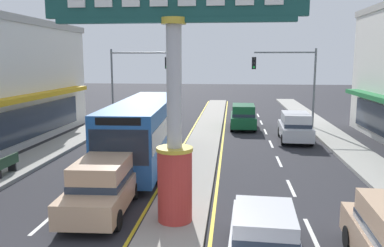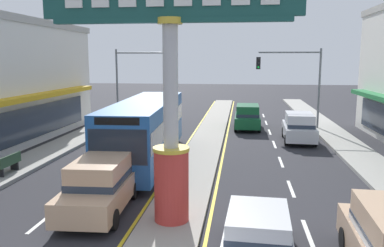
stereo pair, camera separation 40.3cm
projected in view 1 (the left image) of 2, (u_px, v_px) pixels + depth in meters
name	position (u px, v px, depth m)	size (l,w,h in m)	color
median_strip	(204.00, 142.00, 25.71)	(2.10, 52.00, 0.14)	gray
sidewalk_left	(62.00, 145.00, 24.62)	(2.25, 60.00, 0.18)	#9E9B93
sidewalk_right	(352.00, 151.00, 22.86)	(2.25, 60.00, 0.18)	#9E9B93
lane_markings	(202.00, 147.00, 24.39)	(8.84, 52.00, 0.01)	silver
district_sign	(174.00, 86.00, 12.25)	(7.99, 1.18, 8.02)	#B7332D
traffic_light_left_side	(133.00, 73.00, 32.06)	(4.86, 0.46, 6.20)	slate
traffic_light_right_side	(291.00, 74.00, 30.04)	(4.86, 0.46, 6.20)	slate
bus_near_right_lane	(145.00, 128.00, 20.46)	(3.01, 11.30, 3.26)	#1E5199
suv_far_right_lane	(243.00, 116.00, 30.70)	(1.99, 4.61, 1.90)	#14562D
suv_near_left_lane	(102.00, 185.00, 13.87)	(2.13, 4.68, 1.90)	tan
suv_mid_left_lane	(295.00, 127.00, 26.03)	(2.12, 4.68, 1.90)	silver
sedan_far_left_oncoming	(264.00, 236.00, 10.35)	(1.99, 4.38, 1.53)	silver
street_bench	(6.00, 165.00, 17.87)	(0.48, 1.60, 0.88)	#2D4C33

